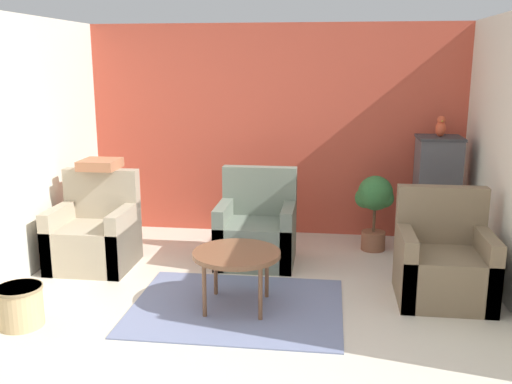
{
  "coord_description": "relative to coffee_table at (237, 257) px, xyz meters",
  "views": [
    {
      "loc": [
        0.68,
        -3.53,
        2.08
      ],
      "look_at": [
        0.0,
        1.64,
        0.88
      ],
      "focal_mm": 40.0,
      "sensor_mm": 36.0,
      "label": 1
    }
  ],
  "objects": [
    {
      "name": "armchair_right",
      "position": [
        1.79,
        0.42,
        -0.15
      ],
      "size": [
        0.8,
        0.73,
        0.98
      ],
      "color": "#7A664C",
      "rests_on": "ground_plane"
    },
    {
      "name": "armchair_left",
      "position": [
        -1.63,
        0.83,
        -0.15
      ],
      "size": [
        0.8,
        0.73,
        0.98
      ],
      "color": "tan",
      "rests_on": "ground_plane"
    },
    {
      "name": "wall_back_accent",
      "position": [
        0.08,
        2.31,
        0.8
      ],
      "size": [
        4.59,
        0.06,
        2.52
      ],
      "color": "#C64C38",
      "rests_on": "ground_plane"
    },
    {
      "name": "wall_left",
      "position": [
        -2.18,
        0.65,
        0.8
      ],
      "size": [
        0.06,
        3.28,
        2.52
      ],
      "color": "silver",
      "rests_on": "ground_plane"
    },
    {
      "name": "potted_plant",
      "position": [
        1.27,
        1.74,
        0.09
      ],
      "size": [
        0.42,
        0.39,
        0.85
      ],
      "color": "brown",
      "rests_on": "ground_plane"
    },
    {
      "name": "throw_pillow",
      "position": [
        -1.63,
        1.09,
        0.56
      ],
      "size": [
        0.38,
        0.38,
        0.1
      ],
      "color": "#B2704C",
      "rests_on": "armchair_left"
    },
    {
      "name": "parrot",
      "position": [
        1.94,
        1.82,
        0.93
      ],
      "size": [
        0.11,
        0.19,
        0.23
      ],
      "color": "#D14C2D",
      "rests_on": "birdcage"
    },
    {
      "name": "wicker_basket",
      "position": [
        -1.66,
        -0.57,
        -0.28
      ],
      "size": [
        0.37,
        0.37,
        0.33
      ],
      "color": "tan",
      "rests_on": "ground_plane"
    },
    {
      "name": "armchair_middle",
      "position": [
        0.02,
        1.18,
        -0.15
      ],
      "size": [
        0.8,
        0.73,
        0.98
      ],
      "color": "slate",
      "rests_on": "ground_plane"
    },
    {
      "name": "wall_right",
      "position": [
        2.35,
        0.65,
        0.8
      ],
      "size": [
        0.06,
        3.28,
        2.52
      ],
      "color": "silver",
      "rests_on": "ground_plane"
    },
    {
      "name": "ground_plane",
      "position": [
        0.08,
        -0.99,
        -0.46
      ],
      "size": [
        20.0,
        20.0,
        0.0
      ],
      "primitive_type": "plane",
      "color": "beige",
      "rests_on": "ground"
    },
    {
      "name": "birdcage",
      "position": [
        1.94,
        1.81,
        0.16
      ],
      "size": [
        0.54,
        0.54,
        1.29
      ],
      "color": "#353539",
      "rests_on": "ground_plane"
    },
    {
      "name": "coffee_table",
      "position": [
        0.0,
        0.0,
        0.0
      ],
      "size": [
        0.75,
        0.75,
        0.51
      ],
      "color": "brown",
      "rests_on": "ground_plane"
    },
    {
      "name": "area_rug",
      "position": [
        0.0,
        -0.0,
        -0.46
      ],
      "size": [
        1.81,
        1.43,
        0.01
      ],
      "color": "slate",
      "rests_on": "ground_plane"
    }
  ]
}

